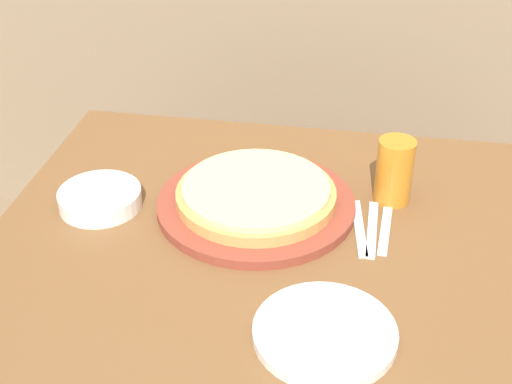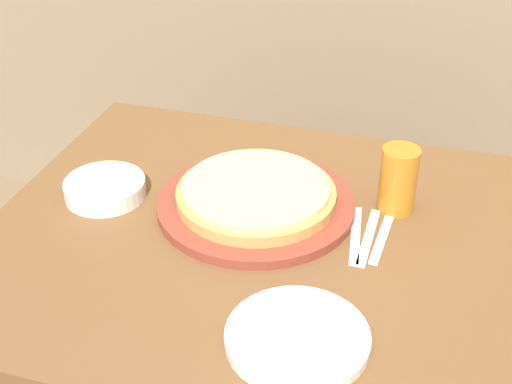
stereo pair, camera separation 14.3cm
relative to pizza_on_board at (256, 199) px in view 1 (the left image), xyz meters
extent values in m
cube|color=brown|center=(0.08, -0.08, -0.38)|extent=(1.16, 0.91, 0.70)
cylinder|color=brown|center=(0.00, 0.00, -0.01)|extent=(0.40, 0.40, 0.02)
cylinder|color=tan|center=(0.00, 0.00, 0.01)|extent=(0.32, 0.32, 0.02)
cylinder|color=#EAD184|center=(0.00, 0.00, 0.03)|extent=(0.30, 0.30, 0.01)
cylinder|color=#B7701E|center=(0.27, 0.08, 0.04)|extent=(0.08, 0.08, 0.14)
cylinder|color=white|center=(0.27, 0.08, 0.11)|extent=(0.07, 0.07, 0.02)
cylinder|color=silver|center=(0.17, -0.34, -0.02)|extent=(0.23, 0.23, 0.02)
cylinder|color=silver|center=(-0.32, -0.04, -0.01)|extent=(0.17, 0.17, 0.04)
cube|color=silver|center=(0.21, -0.04, -0.02)|extent=(0.04, 0.19, 0.00)
cube|color=silver|center=(0.24, -0.04, -0.02)|extent=(0.02, 0.19, 0.00)
cube|color=silver|center=(0.26, -0.04, -0.02)|extent=(0.03, 0.16, 0.00)
camera|label=1|loc=(0.21, -1.18, 0.79)|focal=50.00mm
camera|label=2|loc=(0.35, -1.15, 0.79)|focal=50.00mm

